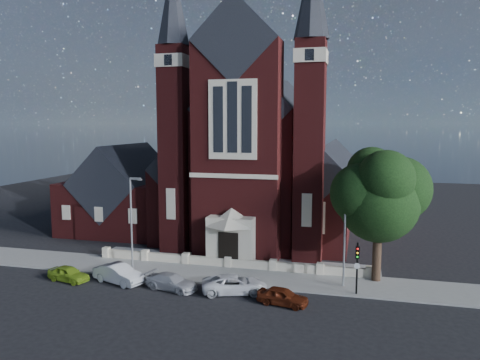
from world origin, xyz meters
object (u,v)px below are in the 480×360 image
(street_tree, at_px, (380,197))
(car_lime_van, at_px, (68,274))
(street_lamp_right, at_px, (346,229))
(traffic_signal, at_px, (357,262))
(car_silver_a, at_px, (119,274))
(car_white_suv, at_px, (235,284))
(car_silver_b, at_px, (172,282))
(street_lamp_left, at_px, (132,218))
(car_dark_red, at_px, (283,296))
(church, at_px, (266,161))
(parish_hall, at_px, (126,196))

(street_tree, relative_size, car_lime_van, 2.95)
(street_lamp_right, xyz_separation_m, traffic_signal, (0.91, -1.57, -2.02))
(street_lamp_right, distance_m, traffic_signal, 2.71)
(car_silver_a, height_order, car_white_suv, car_silver_a)
(street_tree, relative_size, car_silver_b, 2.55)
(car_silver_a, bearing_deg, street_tree, -56.83)
(street_lamp_left, height_order, traffic_signal, street_lamp_left)
(car_dark_red, bearing_deg, street_tree, -34.83)
(street_tree, distance_m, car_silver_a, 21.57)
(church, bearing_deg, car_silver_a, -108.25)
(car_silver_a, bearing_deg, car_white_suv, -70.36)
(street_lamp_left, bearing_deg, car_lime_van, -131.56)
(parish_hall, xyz_separation_m, car_silver_b, (13.27, -17.83, -3.40))
(car_dark_red, bearing_deg, street_lamp_left, 82.36)
(car_silver_b, bearing_deg, church, 6.35)
(street_lamp_right, height_order, car_dark_red, street_lamp_right)
(street_lamp_left, bearing_deg, car_white_suv, -18.23)
(parish_hall, height_order, car_dark_red, parish_hall)
(car_silver_a, bearing_deg, car_lime_van, 117.23)
(street_lamp_left, distance_m, street_lamp_right, 18.00)
(traffic_signal, bearing_deg, car_white_suv, -168.94)
(street_tree, xyz_separation_m, street_lamp_right, (-2.51, -1.71, -2.36))
(car_lime_van, xyz_separation_m, car_dark_red, (17.56, -0.59, 0.00))
(car_dark_red, bearing_deg, parish_hall, 60.65)
(street_lamp_left, bearing_deg, parish_hall, 120.02)
(car_lime_van, distance_m, car_dark_red, 17.57)
(traffic_signal, distance_m, car_lime_van, 22.77)
(street_lamp_left, height_order, car_dark_red, street_lamp_left)
(parish_hall, bearing_deg, car_silver_b, -53.33)
(traffic_signal, height_order, car_white_suv, traffic_signal)
(church, xyz_separation_m, traffic_signal, (11.00, -20.52, -5.60))
(church, xyz_separation_m, parish_hall, (-16.00, -4.94, -4.17))
(street_lamp_right, relative_size, car_silver_b, 1.93)
(parish_hall, distance_m, car_silver_b, 22.48)
(street_lamp_right, bearing_deg, car_silver_b, -163.38)
(street_tree, relative_size, street_lamp_left, 1.32)
(traffic_signal, xyz_separation_m, car_lime_van, (-22.55, -2.53, -1.97))
(street_lamp_right, distance_m, car_lime_van, 22.38)
(street_lamp_right, bearing_deg, car_silver_a, -168.75)
(traffic_signal, bearing_deg, parish_hall, 150.02)
(parish_hall, height_order, street_lamp_right, parish_hall)
(car_white_suv, bearing_deg, car_dark_red, -127.55)
(street_lamp_right, relative_size, car_silver_a, 1.79)
(street_lamp_right, relative_size, car_dark_red, 2.23)
(street_tree, xyz_separation_m, car_silver_a, (-19.99, -5.18, -6.22))
(traffic_signal, xyz_separation_m, car_silver_b, (-13.73, -2.25, -1.97))
(parish_hall, bearing_deg, car_dark_red, -40.34)
(street_lamp_left, relative_size, car_dark_red, 2.23)
(church, relative_size, street_tree, 3.26)
(church, relative_size, car_white_suv, 7.11)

